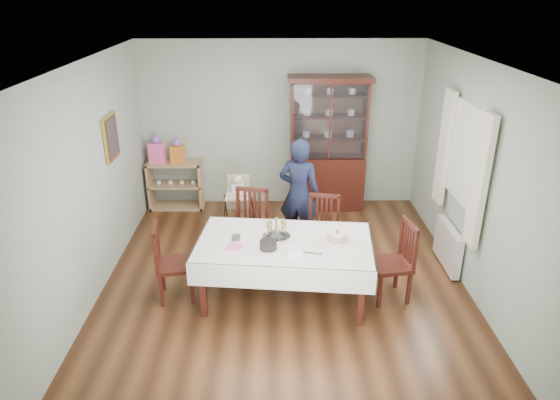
{
  "coord_description": "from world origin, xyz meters",
  "views": [
    {
      "loc": [
        -0.14,
        -5.43,
        3.47
      ],
      "look_at": [
        -0.05,
        0.2,
        1.02
      ],
      "focal_mm": 32.0,
      "sensor_mm": 36.0,
      "label": 1
    }
  ],
  "objects_px": {
    "chair_end_left": "(175,276)",
    "champagne_tray": "(277,232)",
    "chair_far_right": "(322,246)",
    "gift_bag_orange": "(177,152)",
    "dining_table": "(284,269)",
    "chair_far_left": "(250,243)",
    "birthday_cake": "(337,237)",
    "china_cabinet": "(328,143)",
    "gift_bag_pink": "(157,151)",
    "sideboard": "(176,185)",
    "high_chair": "(239,213)",
    "chair_end_right": "(390,276)",
    "woman": "(299,194)"
  },
  "relations": [
    {
      "from": "chair_end_left",
      "to": "chair_far_left",
      "type": "bearing_deg",
      "value": -56.24
    },
    {
      "from": "sideboard",
      "to": "chair_end_right",
      "type": "bearing_deg",
      "value": -41.84
    },
    {
      "from": "chair_end_left",
      "to": "gift_bag_pink",
      "type": "bearing_deg",
      "value": 6.51
    },
    {
      "from": "chair_far_right",
      "to": "champagne_tray",
      "type": "height_order",
      "value": "champagne_tray"
    },
    {
      "from": "dining_table",
      "to": "sideboard",
      "type": "distance_m",
      "value": 3.19
    },
    {
      "from": "sideboard",
      "to": "chair_end_right",
      "type": "height_order",
      "value": "chair_end_right"
    },
    {
      "from": "chair_far_right",
      "to": "champagne_tray",
      "type": "xyz_separation_m",
      "value": [
        -0.6,
        -0.64,
        0.54
      ]
    },
    {
      "from": "dining_table",
      "to": "china_cabinet",
      "type": "height_order",
      "value": "china_cabinet"
    },
    {
      "from": "chair_far_right",
      "to": "high_chair",
      "type": "height_order",
      "value": "high_chair"
    },
    {
      "from": "chair_far_left",
      "to": "woman",
      "type": "distance_m",
      "value": 0.97
    },
    {
      "from": "china_cabinet",
      "to": "chair_far_right",
      "type": "xyz_separation_m",
      "value": [
        -0.24,
        -1.9,
        -0.84
      ]
    },
    {
      "from": "high_chair",
      "to": "gift_bag_pink",
      "type": "xyz_separation_m",
      "value": [
        -1.36,
        1.06,
        0.62
      ]
    },
    {
      "from": "woman",
      "to": "high_chair",
      "type": "xyz_separation_m",
      "value": [
        -0.86,
        0.29,
        -0.42
      ]
    },
    {
      "from": "dining_table",
      "to": "champagne_tray",
      "type": "xyz_separation_m",
      "value": [
        -0.09,
        0.1,
        0.44
      ]
    },
    {
      "from": "china_cabinet",
      "to": "high_chair",
      "type": "bearing_deg",
      "value": -142.58
    },
    {
      "from": "china_cabinet",
      "to": "chair_far_left",
      "type": "distance_m",
      "value": 2.34
    },
    {
      "from": "chair_end_right",
      "to": "high_chair",
      "type": "height_order",
      "value": "chair_end_right"
    },
    {
      "from": "chair_end_left",
      "to": "dining_table",
      "type": "bearing_deg",
      "value": -100.04
    },
    {
      "from": "chair_end_right",
      "to": "champagne_tray",
      "type": "xyz_separation_m",
      "value": [
        -1.35,
        0.12,
        0.53
      ]
    },
    {
      "from": "chair_far_left",
      "to": "birthday_cake",
      "type": "height_order",
      "value": "chair_far_left"
    },
    {
      "from": "birthday_cake",
      "to": "high_chair",
      "type": "bearing_deg",
      "value": 127.89
    },
    {
      "from": "china_cabinet",
      "to": "woman",
      "type": "relative_size",
      "value": 1.37
    },
    {
      "from": "sideboard",
      "to": "high_chair",
      "type": "bearing_deg",
      "value": -44.29
    },
    {
      "from": "champagne_tray",
      "to": "gift_bag_pink",
      "type": "distance_m",
      "value": 3.19
    },
    {
      "from": "champagne_tray",
      "to": "dining_table",
      "type": "bearing_deg",
      "value": -49.09
    },
    {
      "from": "high_chair",
      "to": "champagne_tray",
      "type": "bearing_deg",
      "value": -68.33
    },
    {
      "from": "chair_end_left",
      "to": "champagne_tray",
      "type": "bearing_deg",
      "value": -95.26
    },
    {
      "from": "dining_table",
      "to": "gift_bag_pink",
      "type": "relative_size",
      "value": 4.66
    },
    {
      "from": "sideboard",
      "to": "chair_far_right",
      "type": "height_order",
      "value": "chair_far_right"
    },
    {
      "from": "dining_table",
      "to": "sideboard",
      "type": "relative_size",
      "value": 2.34
    },
    {
      "from": "chair_far_left",
      "to": "birthday_cake",
      "type": "bearing_deg",
      "value": -26.3
    },
    {
      "from": "gift_bag_pink",
      "to": "sideboard",
      "type": "bearing_deg",
      "value": 4.51
    },
    {
      "from": "sideboard",
      "to": "chair_far_left",
      "type": "relative_size",
      "value": 0.89
    },
    {
      "from": "gift_bag_orange",
      "to": "chair_end_left",
      "type": "bearing_deg",
      "value": -81.97
    },
    {
      "from": "china_cabinet",
      "to": "sideboard",
      "type": "bearing_deg",
      "value": 179.51
    },
    {
      "from": "chair_far_right",
      "to": "sideboard",
      "type": "bearing_deg",
      "value": 150.14
    },
    {
      "from": "dining_table",
      "to": "birthday_cake",
      "type": "height_order",
      "value": "birthday_cake"
    },
    {
      "from": "chair_end_right",
      "to": "high_chair",
      "type": "bearing_deg",
      "value": -140.65
    },
    {
      "from": "chair_far_left",
      "to": "high_chair",
      "type": "distance_m",
      "value": 0.8
    },
    {
      "from": "chair_end_left",
      "to": "chair_end_right",
      "type": "xyz_separation_m",
      "value": [
        2.55,
        -0.05,
        0.01
      ]
    },
    {
      "from": "chair_end_left",
      "to": "gift_bag_pink",
      "type": "relative_size",
      "value": 2.11
    },
    {
      "from": "dining_table",
      "to": "high_chair",
      "type": "relative_size",
      "value": 2.19
    },
    {
      "from": "sideboard",
      "to": "birthday_cake",
      "type": "distance_m",
      "value": 3.57
    },
    {
      "from": "chair_end_right",
      "to": "gift_bag_orange",
      "type": "height_order",
      "value": "gift_bag_orange"
    },
    {
      "from": "chair_far_left",
      "to": "gift_bag_orange",
      "type": "relative_size",
      "value": 2.55
    },
    {
      "from": "chair_far_right",
      "to": "chair_end_right",
      "type": "relative_size",
      "value": 0.98
    },
    {
      "from": "sideboard",
      "to": "birthday_cake",
      "type": "xyz_separation_m",
      "value": [
        2.34,
        -2.67,
        0.41
      ]
    },
    {
      "from": "gift_bag_orange",
      "to": "birthday_cake",
      "type": "bearing_deg",
      "value": -49.4
    },
    {
      "from": "dining_table",
      "to": "gift_bag_orange",
      "type": "xyz_separation_m",
      "value": [
        -1.67,
        2.65,
        0.59
      ]
    },
    {
      "from": "chair_far_right",
      "to": "gift_bag_orange",
      "type": "xyz_separation_m",
      "value": [
        -2.18,
        1.91,
        0.69
      ]
    }
  ]
}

